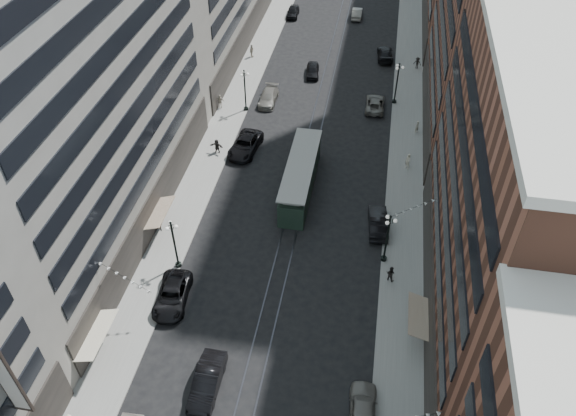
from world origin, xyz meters
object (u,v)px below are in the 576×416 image
Objects in this scene: lamppost_sw_far at (174,243)px; car_11 at (375,104)px; lamppost_se_far at (387,237)px; car_7 at (245,145)px; car_14 at (357,13)px; pedestrian_extra_1 at (408,161)px; car_12 at (385,54)px; pedestrian_extra_0 at (252,51)px; car_2 at (172,295)px; pedestrian_2 at (158,224)px; pedestrian_5 at (217,146)px; pedestrian_6 at (220,101)px; car_9 at (293,12)px; pedestrian_8 at (417,127)px; pedestrian_7 at (391,274)px; pedestrian_9 at (417,63)px; lamppost_sw_mid at (245,89)px; lamppost_se_mid at (397,82)px; streetcar at (300,178)px; car_5 at (207,381)px; car_4 at (363,411)px; car_13 at (313,70)px; car_8 at (268,97)px.

lamppost_sw_far reaches higher than car_11.
car_7 is (-16.49, 14.54, -2.26)m from lamppost_se_far.
pedestrian_extra_1 is (8.84, -39.61, 0.34)m from car_14.
car_12 is 19.32m from pedestrian_extra_0.
car_7 is 40.50m from car_14.
car_14 is at bearing 82.96° from car_7.
pedestrian_extra_0 reaches higher than car_2.
lamppost_se_far is 21.80m from pedestrian_2.
pedestrian_6 reaches higher than pedestrian_5.
car_2 is at bearing -92.00° from car_9.
lamppost_se_far reaches higher than pedestrian_8.
car_7 is 9.83m from pedestrian_6.
car_12 is 3.40× the size of pedestrian_8.
pedestrian_7 is 0.99× the size of pedestrian_9.
pedestrian_5 reaches higher than car_7.
pedestrian_extra_1 is at bearing -23.23° from lamppost_sw_mid.
pedestrian_extra_1 reaches higher than pedestrian_2.
car_2 is (-17.60, -7.91, -2.32)m from lamppost_se_far.
lamppost_se_mid is at bearing -65.11° from pedestrian_7.
streetcar reaches higher than car_11.
pedestrian_6 is (-9.34, 38.20, 0.21)m from car_5.
car_5 is at bearing -66.91° from pedestrian_extra_1.
lamppost_se_far is 0.98× the size of car_2.
lamppost_se_mid is 0.44× the size of streetcar.
pedestrian_6 is 25.07m from pedestrian_extra_1.
car_14 is (-6.18, 69.58, -0.11)m from car_4.
car_7 is at bearing -64.27° from car_4.
pedestrian_extra_1 is (19.46, 22.22, 0.31)m from car_2.
pedestrian_8 is (2.84, -6.41, -2.18)m from lamppost_se_mid.
car_11 is 3.25× the size of pedestrian_8.
pedestrian_extra_1 is (13.26, -19.23, 0.36)m from car_13.
lamppost_sw_far reaches higher than pedestrian_7.
pedestrian_7 reaches higher than car_14.
streetcar is at bearing 37.97° from pedestrian_2.
lamppost_se_far is at bearing -73.53° from car_9.
car_2 is 1.13× the size of car_4.
lamppost_sw_far is at bearing -77.51° from pedestrian_5.
pedestrian_2 is 1.03× the size of pedestrian_7.
car_11 is 27.94m from car_14.
pedestrian_2 is at bearing 128.52° from lamppost_sw_far.
car_11 is 1.11× the size of car_14.
car_5 is (5.24, -7.41, 0.08)m from car_2.
car_8 is 3.01× the size of pedestrian_5.
pedestrian_8 is at bearing 131.04° from pedestrian_extra_1.
car_4 is 13.40m from pedestrian_7.
car_9 is at bearing -96.20° from pedestrian_8.
car_12 is 3.23× the size of pedestrian_7.
car_5 reaches higher than car_8.
car_4 is 3.08× the size of pedestrian_7.
car_14 is 2.45× the size of pedestrian_6.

